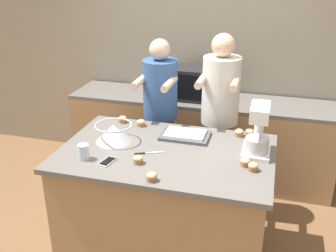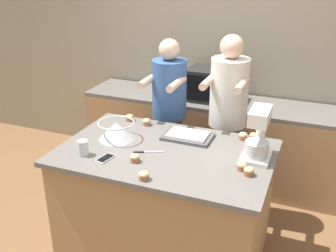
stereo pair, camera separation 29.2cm
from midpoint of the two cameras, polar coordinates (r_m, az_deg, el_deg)
The scene contains 21 objects.
ground_plane at distance 3.48m, azimuth 2.18°, elevation -17.69°, with size 16.00×16.00×0.00m, color brown.
back_wall at distance 4.37m, azimuth 10.17°, elevation 10.62°, with size 10.00×0.06×2.70m.
island_counter at distance 3.19m, azimuth 2.31°, elevation -11.22°, with size 1.59×1.03×0.95m.
back_counter at distance 4.33m, azimuth 8.35°, elevation -1.93°, with size 2.80×0.60×0.91m.
person_left at distance 3.72m, azimuth 2.40°, elevation 0.82°, with size 0.33×0.50×1.63m.
person_right at distance 3.58m, azimuth 10.86°, elevation 0.12°, with size 0.35×0.51×1.70m.
stand_mixer at distance 2.88m, azimuth 15.82°, elevation -1.55°, with size 0.20×0.30×0.38m.
mixing_bowl at distance 3.11m, azimuth -4.86°, elevation -0.63°, with size 0.29×0.29×0.14m.
baking_tray at distance 3.15m, azimuth 5.54°, elevation -1.50°, with size 0.39×0.26×0.04m.
microwave_oven at distance 4.12m, azimuth 8.30°, elevation 5.96°, with size 0.46×0.37×0.33m.
cell_phone at distance 2.84m, azimuth -6.18°, elevation -4.78°, with size 0.10×0.15×0.01m.
drinking_glass at distance 2.90m, azimuth -9.43°, elevation -3.20°, with size 0.08×0.08×0.11m.
knife at distance 2.92m, azimuth -0.32°, elevation -3.87°, with size 0.21×0.11×0.01m.
cupcake_0 at distance 3.21m, azimuth 14.94°, elevation -1.51°, with size 0.07×0.07×0.06m.
cupcake_1 at distance 3.38m, azimuth -0.66°, elevation 0.57°, with size 0.07×0.07×0.06m.
cupcake_2 at distance 2.56m, azimuth -0.25°, elevation -7.28°, with size 0.07×0.07×0.06m.
cupcake_3 at distance 3.20m, azimuth 13.43°, elevation -1.47°, with size 0.07×0.07×0.06m.
cupcake_4 at distance 2.75m, azimuth 13.70°, elevation -5.74°, with size 0.07×0.07×0.06m.
cupcake_5 at distance 2.70m, azimuth 14.74°, elevation -6.43°, with size 0.07×0.07×0.06m.
cupcake_6 at distance 3.47m, azimuth -3.20°, elevation 1.19°, with size 0.07×0.07×0.06m.
cupcake_7 at distance 2.78m, azimuth -1.83°, elevation -4.71°, with size 0.07×0.07×0.06m.
Camera 2 is at (1.00, -2.44, 2.28)m, focal length 42.00 mm.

